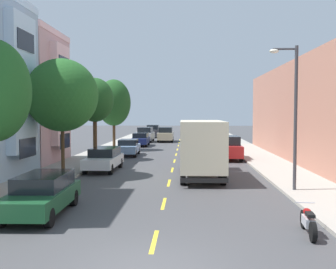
{
  "coord_description": "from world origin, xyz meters",
  "views": [
    {
      "loc": [
        0.95,
        -9.74,
        3.8
      ],
      "look_at": [
        -0.39,
        19.36,
        2.24
      ],
      "focal_mm": 43.22,
      "sensor_mm": 36.0,
      "label": 1
    }
  ],
  "objects": [
    {
      "name": "street_tree_second",
      "position": [
        -6.4,
        13.85,
        4.84
      ],
      "size": [
        4.24,
        4.24,
        6.85
      ],
      "color": "#47331E",
      "rests_on": "sidewalk_left"
    },
    {
      "name": "street_tree_farthest",
      "position": [
        -6.4,
        30.82,
        4.82
      ],
      "size": [
        3.4,
        3.4,
        7.03
      ],
      "color": "#47331E",
      "rests_on": "sidewalk_left"
    },
    {
      "name": "parked_suv_charcoal",
      "position": [
        -4.26,
        52.72,
        0.99
      ],
      "size": [
        1.97,
        4.81,
        1.93
      ],
      "color": "#333338",
      "rests_on": "ground_plane"
    },
    {
      "name": "parked_wagon_navy",
      "position": [
        -4.33,
        36.32,
        0.8
      ],
      "size": [
        1.83,
        4.7,
        1.5
      ],
      "color": "navy",
      "rests_on": "ground_plane"
    },
    {
      "name": "delivery_box_truck",
      "position": [
        1.8,
        13.99,
        1.91
      ],
      "size": [
        2.47,
        7.93,
        3.35
      ],
      "color": "beige",
      "rests_on": "ground_plane"
    },
    {
      "name": "parked_wagon_black",
      "position": [
        4.34,
        47.96,
        0.8
      ],
      "size": [
        1.93,
        4.74,
        1.5
      ],
      "color": "black",
      "rests_on": "ground_plane"
    },
    {
      "name": "parked_suv_silver",
      "position": [
        -4.46,
        42.87,
        0.99
      ],
      "size": [
        2.08,
        4.85,
        1.93
      ],
      "color": "#B2B5BA",
      "rests_on": "ground_plane"
    },
    {
      "name": "moving_champagne_sedan",
      "position": [
        -1.8,
        43.23,
        0.99
      ],
      "size": [
        1.95,
        4.8,
        1.93
      ],
      "color": "tan",
      "rests_on": "ground_plane"
    },
    {
      "name": "parked_wagon_white",
      "position": [
        -4.49,
        16.54,
        0.8
      ],
      "size": [
        1.92,
        4.74,
        1.5
      ],
      "color": "silver",
      "rests_on": "ground_plane"
    },
    {
      "name": "lane_centerline_dashes",
      "position": [
        0.0,
        24.5,
        0.0
      ],
      "size": [
        0.14,
        47.2,
        0.01
      ],
      "color": "yellow",
      "rests_on": "ground_plane"
    },
    {
      "name": "street_tree_third",
      "position": [
        -6.4,
        22.34,
        4.81
      ],
      "size": [
        3.03,
        3.03,
        6.46
      ],
      "color": "#47331E",
      "rests_on": "sidewalk_left"
    },
    {
      "name": "parked_wagon_forest",
      "position": [
        -4.43,
        4.95,
        0.8
      ],
      "size": [
        1.93,
        4.74,
        1.5
      ],
      "color": "#194C28",
      "rests_on": "ground_plane"
    },
    {
      "name": "sidewalk_right",
      "position": [
        7.1,
        28.0,
        0.07
      ],
      "size": [
        3.2,
        120.0,
        0.14
      ],
      "primitive_type": "cube",
      "color": "#A39E93",
      "rests_on": "ground_plane"
    },
    {
      "name": "ground_plane",
      "position": [
        0.0,
        30.0,
        0.0
      ],
      "size": [
        160.0,
        160.0,
        0.0
      ],
      "primitive_type": "plane",
      "color": "#424244"
    },
    {
      "name": "parked_suv_red",
      "position": [
        4.3,
        23.16,
        0.99
      ],
      "size": [
        1.97,
        4.81,
        1.93
      ],
      "color": "#AD1E1E",
      "rests_on": "ground_plane"
    },
    {
      "name": "parked_motorcycle",
      "position": [
        4.75,
        2.88,
        0.41
      ],
      "size": [
        0.62,
        2.05,
        0.9
      ],
      "color": "black",
      "rests_on": "ground_plane"
    },
    {
      "name": "parked_sedan_sky",
      "position": [
        -4.26,
        25.93,
        0.75
      ],
      "size": [
        1.89,
        4.53,
        1.43
      ],
      "color": "#7A9EC6",
      "rests_on": "ground_plane"
    },
    {
      "name": "street_lamp",
      "position": [
        5.95,
        9.63,
        4.09
      ],
      "size": [
        1.35,
        0.28,
        6.81
      ],
      "color": "#38383D",
      "rests_on": "sidewalk_right"
    },
    {
      "name": "sidewalk_left",
      "position": [
        -7.1,
        28.0,
        0.07
      ],
      "size": [
        3.2,
        120.0,
        0.14
      ],
      "primitive_type": "cube",
      "color": "#A39E93",
      "rests_on": "ground_plane"
    },
    {
      "name": "parked_wagon_orange",
      "position": [
        4.25,
        34.31,
        0.8
      ],
      "size": [
        1.87,
        4.72,
        1.5
      ],
      "color": "orange",
      "rests_on": "ground_plane"
    }
  ]
}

